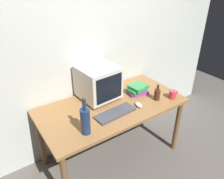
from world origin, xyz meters
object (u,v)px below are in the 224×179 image
bottle_short (157,94)px  book_stack (138,89)px  mug (173,94)px  crt_monitor (98,82)px  keyboard (115,113)px  bottle_tall (85,120)px  computer_mouse (139,105)px

bottle_short → book_stack: bearing=111.9°
book_stack → mug: 0.39m
crt_monitor → bottle_short: (0.50, -0.38, -0.12)m
keyboard → mug: size_ratio=3.50×
bottle_tall → bottle_short: 0.89m
crt_monitor → mug: (0.67, -0.46, -0.15)m
crt_monitor → mug: 0.82m
keyboard → bottle_tall: size_ratio=1.21×
bottle_short → mug: size_ratio=1.53×
crt_monitor → computer_mouse: size_ratio=4.14×
bottle_tall → bottle_short: size_ratio=1.89×
computer_mouse → bottle_tall: bearing=-164.5°
mug → crt_monitor: bearing=145.7°
crt_monitor → bottle_tall: size_ratio=1.19×
keyboard → bottle_short: bottle_short is taller
computer_mouse → mug: bearing=-1.2°
keyboard → book_stack: 0.48m
crt_monitor → keyboard: (-0.02, -0.35, -0.18)m
keyboard → mug: bearing=-12.4°
crt_monitor → bottle_short: 0.64m
computer_mouse → bottle_tall: 0.65m
book_stack → mug: book_stack is taller
bottle_short → mug: bottle_short is taller
book_stack → mug: (0.25, -0.29, -0.01)m
keyboard → mug: mug is taller
bottle_tall → mug: 1.06m
crt_monitor → book_stack: (0.41, -0.16, -0.14)m
computer_mouse → bottle_short: bearing=8.2°
bottle_tall → computer_mouse: bearing=5.4°
bottle_short → book_stack: bottle_short is taller
bottle_tall → mug: bottle_tall is taller
bottle_short → book_stack: 0.24m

